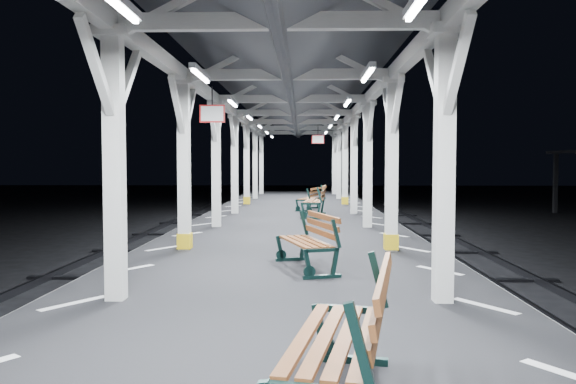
{
  "coord_description": "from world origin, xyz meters",
  "views": [
    {
      "loc": [
        0.31,
        -8.79,
        2.68
      ],
      "look_at": [
        0.05,
        0.71,
        2.2
      ],
      "focal_mm": 35.0,
      "sensor_mm": 36.0,
      "label": 1
    }
  ],
  "objects_px": {
    "bench_mid": "(311,240)",
    "bench_extra": "(311,198)",
    "bench_far": "(317,200)",
    "bench_near": "(351,334)"
  },
  "relations": [
    {
      "from": "bench_mid",
      "to": "bench_extra",
      "type": "bearing_deg",
      "value": 71.86
    },
    {
      "from": "bench_mid",
      "to": "bench_far",
      "type": "bearing_deg",
      "value": 70.58
    },
    {
      "from": "bench_mid",
      "to": "bench_extra",
      "type": "distance_m",
      "value": 11.4
    },
    {
      "from": "bench_far",
      "to": "bench_extra",
      "type": "distance_m",
      "value": 2.59
    },
    {
      "from": "bench_mid",
      "to": "bench_near",
      "type": "bearing_deg",
      "value": -105.22
    },
    {
      "from": "bench_far",
      "to": "bench_extra",
      "type": "bearing_deg",
      "value": 99.35
    },
    {
      "from": "bench_mid",
      "to": "bench_extra",
      "type": "relative_size",
      "value": 1.07
    },
    {
      "from": "bench_near",
      "to": "bench_far",
      "type": "distance_m",
      "value": 13.93
    },
    {
      "from": "bench_near",
      "to": "bench_far",
      "type": "bearing_deg",
      "value": 100.35
    },
    {
      "from": "bench_mid",
      "to": "bench_far",
      "type": "distance_m",
      "value": 8.82
    }
  ]
}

